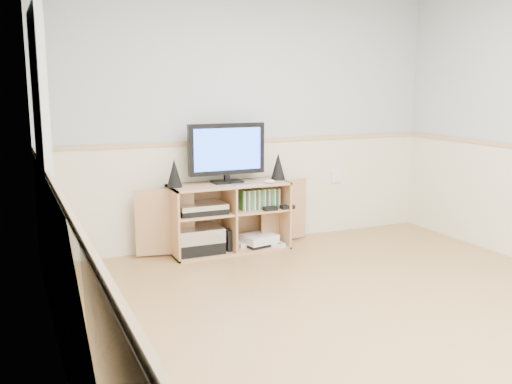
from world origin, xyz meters
The scene contains 11 objects.
room centered at (-0.06, 0.12, 1.22)m, with size 4.04×4.54×2.54m.
media_cabinet centered at (-0.31, 2.06, 0.33)m, with size 1.75×0.42×0.65m.
monitor centered at (-0.31, 2.06, 0.95)m, with size 0.75×0.18×0.56m.
speaker_left centered at (-0.83, 2.03, 0.78)m, with size 0.14×0.14×0.26m, color black.
speaker_right centered at (0.21, 2.03, 0.78)m, with size 0.14×0.14×0.26m, color black.
keyboard centered at (-0.18, 1.87, 0.66)m, with size 0.28×0.11×0.01m, color silver.
mouse centered at (0.05, 1.87, 0.67)m, with size 0.10×0.06×0.04m, color white.
av_components centered at (-0.61, 2.01, 0.22)m, with size 0.52×0.33×0.47m.
game_consoles centered at (-0.02, 2.00, 0.07)m, with size 0.46×0.32×0.11m.
game_cases centered at (-0.01, 1.99, 0.48)m, with size 0.39×0.14×0.19m, color #3F8C3F.
wall_outlet centered at (1.00, 2.23, 0.60)m, with size 0.12×0.03×0.12m, color white.
Camera 1 is at (-2.22, -2.91, 1.55)m, focal length 40.00 mm.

